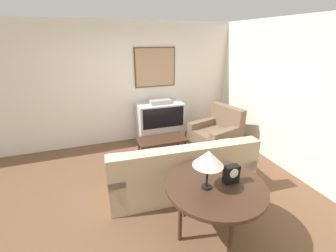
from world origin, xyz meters
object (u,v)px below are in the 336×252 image
table_lamp (208,159)px  mantel_clock (231,174)px  console_table (215,189)px  coffee_table (162,141)px  armchair (216,136)px  tv (160,122)px  couch (181,173)px

table_lamp → mantel_clock: size_ratio=2.13×
console_table → table_lamp: 0.46m
coffee_table → console_table: console_table is taller
armchair → coffee_table: size_ratio=1.11×
tv → coffee_table: (-0.21, -0.78, -0.10)m
coffee_table → table_lamp: bearing=-94.2°
armchair → coffee_table: bearing=-105.4°
couch → console_table: size_ratio=1.98×
console_table → tv: bearing=85.4°
tv → armchair: (1.05, -0.79, -0.18)m
armchair → table_lamp: bearing=-48.9°
couch → table_lamp: 1.31m
armchair → table_lamp: table_lamp is taller
armchair → mantel_clock: 2.45m
couch → coffee_table: (0.04, 1.12, 0.07)m
tv → mantel_clock: 2.93m
coffee_table → table_lamp: (-0.15, -2.12, 0.76)m
armchair → coffee_table: armchair is taller
tv → armchair: bearing=-36.8°
couch → console_table: 1.06m
couch → tv: bearing=-94.0°
tv → console_table: tv is taller
coffee_table → tv: bearing=74.9°
coffee_table → mantel_clock: 2.19m
tv → table_lamp: size_ratio=2.25×
couch → coffee_table: couch is taller
coffee_table → console_table: 2.12m
couch → armchair: bearing=-136.1°
coffee_table → table_lamp: table_lamp is taller
coffee_table → mantel_clock: bearing=-85.6°
couch → coffee_table: 1.12m
tv → mantel_clock: (-0.05, -2.90, 0.39)m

